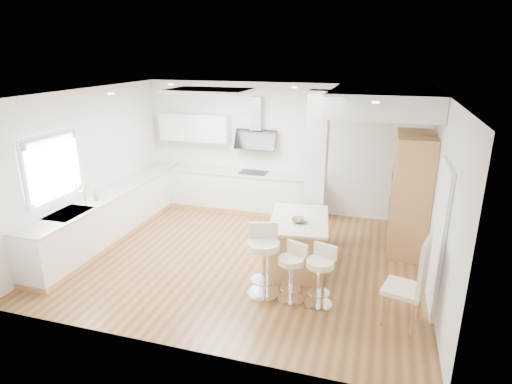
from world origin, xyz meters
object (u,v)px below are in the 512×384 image
(bar_stool_c, at_px, (320,273))
(peninsula, at_px, (299,242))
(bar_stool_b, at_px, (292,270))
(dining_chair, at_px, (413,281))
(bar_stool_a, at_px, (263,257))

(bar_stool_c, bearing_deg, peninsula, 133.70)
(bar_stool_b, relative_size, dining_chair, 0.70)
(bar_stool_b, distance_m, dining_chair, 1.61)
(bar_stool_a, xyz_separation_m, dining_chair, (2.03, -0.19, 0.05))
(bar_stool_b, height_order, dining_chair, dining_chair)
(peninsula, relative_size, bar_stool_a, 1.39)
(peninsula, bearing_deg, bar_stool_a, -115.46)
(bar_stool_a, bearing_deg, peninsula, 54.48)
(peninsula, height_order, bar_stool_b, peninsula)
(peninsula, bearing_deg, bar_stool_b, -91.85)
(peninsula, height_order, bar_stool_c, peninsula)
(bar_stool_c, bearing_deg, bar_stool_b, -163.74)
(bar_stool_a, relative_size, bar_stool_b, 1.25)
(bar_stool_c, xyz_separation_m, dining_chair, (1.19, -0.14, 0.16))
(dining_chair, bearing_deg, bar_stool_a, -170.72)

